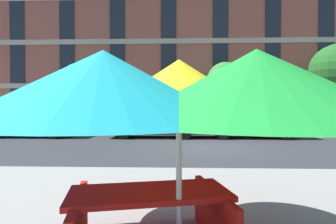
{
  "coord_description": "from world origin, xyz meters",
  "views": [
    {
      "loc": [
        -1.11,
        -11.96,
        1.73
      ],
      "look_at": [
        -1.68,
        3.2,
        1.4
      ],
      "focal_mm": 30.87,
      "sensor_mm": 36.0,
      "label": 1
    }
  ],
  "objects_px": {
    "street_tree_left": "(82,82)",
    "pickup_green": "(151,119)",
    "picnic_table": "(149,215)",
    "patio_umbrella": "(179,92)",
    "pickup_red": "(245,119)",
    "pickup_blue": "(37,118)",
    "street_tree_middle": "(227,85)"
  },
  "relations": [
    {
      "from": "pickup_green",
      "to": "street_tree_middle",
      "type": "height_order",
      "value": "street_tree_middle"
    },
    {
      "from": "pickup_red",
      "to": "pickup_blue",
      "type": "bearing_deg",
      "value": 180.0
    },
    {
      "from": "pickup_red",
      "to": "street_tree_left",
      "type": "relative_size",
      "value": 1.14
    },
    {
      "from": "street_tree_left",
      "to": "picnic_table",
      "type": "distance_m",
      "value": 17.1
    },
    {
      "from": "pickup_green",
      "to": "picnic_table",
      "type": "relative_size",
      "value": 2.44
    },
    {
      "from": "pickup_blue",
      "to": "street_tree_left",
      "type": "xyz_separation_m",
      "value": [
        1.44,
        3.3,
        2.28
      ]
    },
    {
      "from": "street_tree_middle",
      "to": "pickup_blue",
      "type": "bearing_deg",
      "value": -163.55
    },
    {
      "from": "pickup_red",
      "to": "picnic_table",
      "type": "xyz_separation_m",
      "value": [
        -3.91,
        -12.42,
        -0.54
      ]
    },
    {
      "from": "pickup_red",
      "to": "picnic_table",
      "type": "distance_m",
      "value": 13.03
    },
    {
      "from": "pickup_red",
      "to": "street_tree_left",
      "type": "height_order",
      "value": "street_tree_left"
    },
    {
      "from": "pickup_red",
      "to": "street_tree_middle",
      "type": "bearing_deg",
      "value": 98.24
    },
    {
      "from": "street_tree_left",
      "to": "picnic_table",
      "type": "xyz_separation_m",
      "value": [
        6.11,
        -15.72,
        -2.82
      ]
    },
    {
      "from": "patio_umbrella",
      "to": "pickup_green",
      "type": "bearing_deg",
      "value": 96.81
    },
    {
      "from": "pickup_red",
      "to": "street_tree_left",
      "type": "xyz_separation_m",
      "value": [
        -10.01,
        3.3,
        2.28
      ]
    },
    {
      "from": "street_tree_left",
      "to": "pickup_green",
      "type": "bearing_deg",
      "value": -33.82
    },
    {
      "from": "street_tree_left",
      "to": "patio_umbrella",
      "type": "xyz_separation_m",
      "value": [
        6.45,
        -16.0,
        -1.43
      ]
    },
    {
      "from": "pickup_red",
      "to": "patio_umbrella",
      "type": "xyz_separation_m",
      "value": [
        -3.57,
        -12.7,
        0.85
      ]
    },
    {
      "from": "pickup_green",
      "to": "pickup_red",
      "type": "relative_size",
      "value": 1.0
    },
    {
      "from": "street_tree_middle",
      "to": "patio_umbrella",
      "type": "xyz_separation_m",
      "value": [
        -3.1,
        -15.94,
        -1.18
      ]
    },
    {
      "from": "pickup_blue",
      "to": "picnic_table",
      "type": "height_order",
      "value": "pickup_blue"
    },
    {
      "from": "street_tree_left",
      "to": "pickup_blue",
      "type": "bearing_deg",
      "value": -113.48
    },
    {
      "from": "picnic_table",
      "to": "street_tree_left",
      "type": "bearing_deg",
      "value": 111.24
    },
    {
      "from": "patio_umbrella",
      "to": "street_tree_left",
      "type": "bearing_deg",
      "value": 111.94
    },
    {
      "from": "patio_umbrella",
      "to": "picnic_table",
      "type": "height_order",
      "value": "patio_umbrella"
    },
    {
      "from": "pickup_blue",
      "to": "street_tree_middle",
      "type": "bearing_deg",
      "value": 16.45
    },
    {
      "from": "pickup_blue",
      "to": "pickup_green",
      "type": "relative_size",
      "value": 1.0
    },
    {
      "from": "street_tree_middle",
      "to": "patio_umbrella",
      "type": "height_order",
      "value": "street_tree_middle"
    },
    {
      "from": "pickup_blue",
      "to": "pickup_green",
      "type": "distance_m",
      "value": 6.36
    },
    {
      "from": "pickup_blue",
      "to": "pickup_red",
      "type": "relative_size",
      "value": 1.0
    },
    {
      "from": "pickup_red",
      "to": "picnic_table",
      "type": "relative_size",
      "value": 2.44
    },
    {
      "from": "street_tree_middle",
      "to": "street_tree_left",
      "type": "bearing_deg",
      "value": 179.63
    },
    {
      "from": "pickup_red",
      "to": "patio_umbrella",
      "type": "height_order",
      "value": "patio_umbrella"
    }
  ]
}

